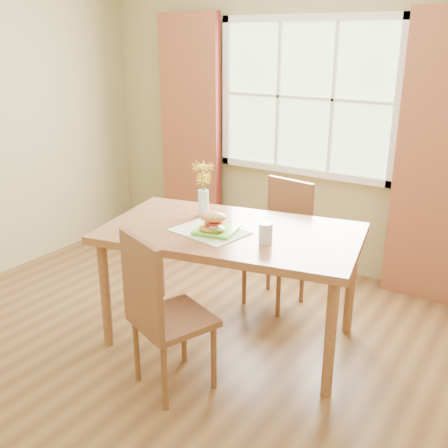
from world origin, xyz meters
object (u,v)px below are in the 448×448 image
chair_far (281,237)px  flower_vase (203,184)px  chair_near (160,308)px  dining_table (231,242)px  croissant_sandwich (213,223)px  water_glass (266,234)px

chair_far → flower_vase: 0.83m
chair_near → chair_far: (0.04, 1.40, -0.01)m
chair_far → dining_table: bearing=-83.5°
flower_vase → dining_table: bearing=-23.3°
dining_table → croissant_sandwich: size_ratio=8.62×
water_glass → flower_vase: flower_vase is taller
chair_near → flower_vase: size_ratio=2.61×
chair_far → water_glass: 0.90m
chair_far → water_glass: size_ratio=7.68×
chair_near → flower_vase: flower_vase is taller
water_glass → flower_vase: bearing=160.7°
chair_far → water_glass: chair_far is taller
chair_far → water_glass: (0.29, -0.78, 0.34)m
water_glass → flower_vase: (-0.61, 0.21, 0.17)m
dining_table → water_glass: size_ratio=14.39×
flower_vase → chair_near: bearing=-71.3°
chair_far → water_glass: bearing=-62.4°
dining_table → water_glass: 0.34m
croissant_sandwich → chair_near: bearing=-114.1°
chair_near → chair_far: size_ratio=1.03×
dining_table → water_glass: water_glass is taller
dining_table → chair_near: 0.72m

